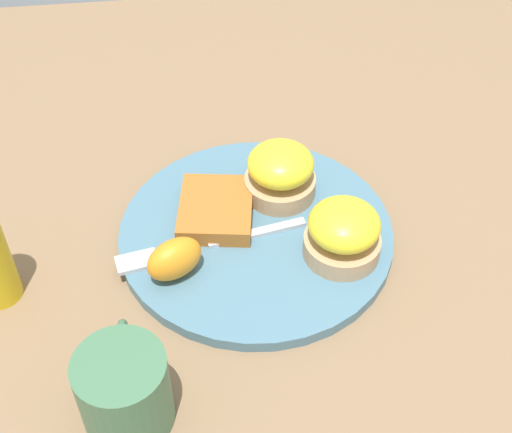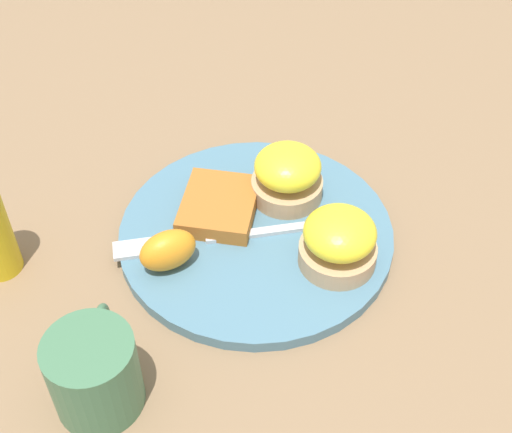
{
  "view_description": "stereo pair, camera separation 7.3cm",
  "coord_description": "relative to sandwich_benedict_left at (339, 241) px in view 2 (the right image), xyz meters",
  "views": [
    {
      "loc": [
        -0.53,
        0.07,
        0.57
      ],
      "look_at": [
        0.0,
        0.0,
        0.03
      ],
      "focal_mm": 50.0,
      "sensor_mm": 36.0,
      "label": 1
    },
    {
      "loc": [
        -0.53,
        -0.01,
        0.57
      ],
      "look_at": [
        0.0,
        0.0,
        0.03
      ],
      "focal_mm": 50.0,
      "sensor_mm": 36.0,
      "label": 2
    }
  ],
  "objects": [
    {
      "name": "plate",
      "position": [
        0.04,
        0.08,
        -0.04
      ],
      "size": [
        0.3,
        0.3,
        0.01
      ],
      "primitive_type": "cylinder",
      "color": "slate",
      "rests_on": "ground_plane"
    },
    {
      "name": "hashbrown_patty",
      "position": [
        0.07,
        0.13,
        -0.02
      ],
      "size": [
        0.1,
        0.09,
        0.02
      ],
      "primitive_type": "cube",
      "rotation": [
        0.0,
        0.0,
        -0.16
      ],
      "color": "#AB6225",
      "rests_on": "plate"
    },
    {
      "name": "ground_plane",
      "position": [
        0.04,
        0.08,
        -0.04
      ],
      "size": [
        1.1,
        1.1,
        0.0
      ],
      "primitive_type": "plane",
      "color": "#846647"
    },
    {
      "name": "sandwich_benedict_left",
      "position": [
        0.0,
        0.0,
        0.0
      ],
      "size": [
        0.08,
        0.08,
        0.06
      ],
      "color": "tan",
      "rests_on": "plate"
    },
    {
      "name": "sandwich_benedict_right",
      "position": [
        0.1,
        0.05,
        0.0
      ],
      "size": [
        0.08,
        0.08,
        0.06
      ],
      "color": "tan",
      "rests_on": "plate"
    },
    {
      "name": "fork",
      "position": [
        0.03,
        0.15,
        -0.03
      ],
      "size": [
        0.06,
        0.21,
        0.0
      ],
      "color": "silver",
      "rests_on": "plate"
    },
    {
      "name": "cup",
      "position": [
        -0.15,
        0.22,
        -0.0
      ],
      "size": [
        0.11,
        0.08,
        0.08
      ],
      "color": "#42704C",
      "rests_on": "ground_plane"
    },
    {
      "name": "orange_wedge",
      "position": [
        -0.01,
        0.17,
        -0.01
      ],
      "size": [
        0.06,
        0.07,
        0.04
      ],
      "primitive_type": "ellipsoid",
      "rotation": [
        0.0,
        0.0,
        2.06
      ],
      "color": "orange",
      "rests_on": "plate"
    }
  ]
}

